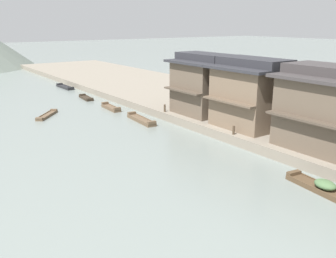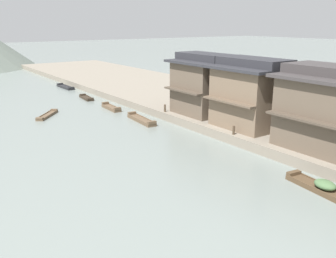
% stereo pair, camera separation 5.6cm
% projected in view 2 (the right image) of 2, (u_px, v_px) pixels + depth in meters
% --- Properties ---
extents(riverbank_right, '(18.00, 110.00, 0.82)m').
position_uv_depth(riverbank_right, '(220.00, 104.00, 45.46)').
color(riverbank_right, gray).
rests_on(riverbank_right, ground).
extents(boat_moored_nearest, '(1.30, 3.74, 0.41)m').
position_uv_depth(boat_moored_nearest, '(86.00, 98.00, 50.60)').
color(boat_moored_nearest, '#33281E').
rests_on(boat_moored_nearest, ground).
extents(boat_moored_second, '(1.79, 5.42, 0.82)m').
position_uv_depth(boat_moored_second, '(325.00, 189.00, 22.76)').
color(boat_moored_second, brown).
rests_on(boat_moored_second, ground).
extents(boat_moored_third, '(3.39, 3.79, 0.37)m').
position_uv_depth(boat_moored_third, '(47.00, 115.00, 41.27)').
color(boat_moored_third, brown).
rests_on(boat_moored_third, ground).
extents(boat_moored_far, '(1.17, 4.93, 0.47)m').
position_uv_depth(boat_moored_far, '(65.00, 87.00, 58.93)').
color(boat_moored_far, '#232326').
rests_on(boat_moored_far, ground).
extents(boat_midriver_drifting, '(1.40, 5.04, 0.56)m').
position_uv_depth(boat_midriver_drifting, '(141.00, 120.00, 39.10)').
color(boat_midriver_drifting, brown).
rests_on(boat_midriver_drifting, ground).
extents(boat_midriver_upstream, '(1.11, 3.91, 0.57)m').
position_uv_depth(boat_midriver_upstream, '(111.00, 108.00, 44.57)').
color(boat_midriver_upstream, brown).
rests_on(boat_midriver_upstream, ground).
extents(house_waterfront_second, '(6.95, 6.68, 6.14)m').
position_uv_depth(house_waterfront_second, '(329.00, 108.00, 28.02)').
color(house_waterfront_second, brown).
rests_on(house_waterfront_second, riverbank_right).
extents(house_waterfront_tall, '(6.30, 6.62, 6.14)m').
position_uv_depth(house_waterfront_tall, '(252.00, 94.00, 33.59)').
color(house_waterfront_tall, '#75604C').
rests_on(house_waterfront_tall, riverbank_right).
extents(house_waterfront_narrow, '(5.99, 6.19, 6.14)m').
position_uv_depth(house_waterfront_narrow, '(204.00, 84.00, 38.56)').
color(house_waterfront_narrow, brown).
rests_on(house_waterfront_narrow, riverbank_right).
extents(mooring_post_dock_mid, '(0.20, 0.20, 0.74)m').
position_uv_depth(mooring_post_dock_mid, '(234.00, 130.00, 31.73)').
color(mooring_post_dock_mid, '#473828').
rests_on(mooring_post_dock_mid, riverbank_right).
extents(mooring_post_dock_far, '(0.20, 0.20, 0.78)m').
position_uv_depth(mooring_post_dock_far, '(165.00, 108.00, 39.75)').
color(mooring_post_dock_far, '#473828').
rests_on(mooring_post_dock_far, riverbank_right).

